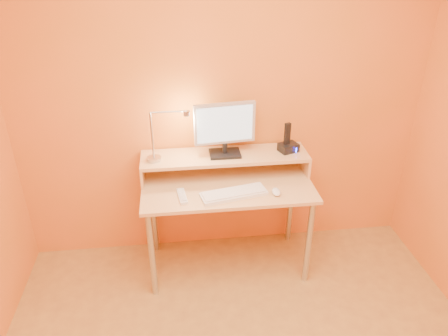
{
  "coord_description": "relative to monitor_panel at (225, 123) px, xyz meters",
  "views": [
    {
      "loc": [
        -0.34,
        -1.41,
        2.26
      ],
      "look_at": [
        -0.03,
        1.13,
        0.88
      ],
      "focal_mm": 34.46,
      "sensor_mm": 36.0,
      "label": 1
    }
  ],
  "objects": [
    {
      "name": "desk_leg_bl",
      "position": [
        -0.55,
        0.09,
        -0.77
      ],
      "size": [
        0.04,
        0.04,
        0.69
      ],
      "primitive_type": "cylinder",
      "color": "#B4B4B5",
      "rests_on": "floor"
    },
    {
      "name": "lamp_head",
      "position": [
        -0.26,
        -0.04,
        0.1
      ],
      "size": [
        0.04,
        0.04,
        0.03
      ],
      "primitive_type": "cylinder",
      "color": "#B4B4B5",
      "rests_on": "lamp_arm"
    },
    {
      "name": "keyboard",
      "position": [
        0.02,
        -0.31,
        -0.39
      ],
      "size": [
        0.47,
        0.23,
        0.02
      ],
      "primitive_type": "cube",
      "rotation": [
        0.0,
        0.0,
        0.21
      ],
      "color": "white",
      "rests_on": "desk_lower"
    },
    {
      "name": "desk_leg_br",
      "position": [
        0.55,
        0.09,
        -0.77
      ],
      "size": [
        0.04,
        0.04,
        0.69
      ],
      "primitive_type": "cylinder",
      "color": "#B4B4B5",
      "rests_on": "floor"
    },
    {
      "name": "shelf_riser_right",
      "position": [
        0.59,
        -0.01,
        -0.33
      ],
      "size": [
        0.02,
        0.3,
        0.14
      ],
      "primitive_type": "cube",
      "color": "tan",
      "rests_on": "desk_lower"
    },
    {
      "name": "monitor_neck",
      "position": [
        0.0,
        -0.01,
        -0.19
      ],
      "size": [
        0.04,
        0.04,
        0.07
      ],
      "primitive_type": "cylinder",
      "color": "black",
      "rests_on": "monitor_foot"
    },
    {
      "name": "monitor_panel",
      "position": [
        0.0,
        0.0,
        0.0
      ],
      "size": [
        0.43,
        0.08,
        0.29
      ],
      "primitive_type": "cube",
      "rotation": [
        0.0,
        0.0,
        0.11
      ],
      "color": "#B5B5BB",
      "rests_on": "monitor_neck"
    },
    {
      "name": "phone_dock",
      "position": [
        0.46,
        -0.01,
        -0.21
      ],
      "size": [
        0.16,
        0.14,
        0.06
      ],
      "primitive_type": "cube",
      "rotation": [
        0.0,
        0.0,
        0.34
      ],
      "color": "black",
      "rests_on": "desk_shelf"
    },
    {
      "name": "desk_shelf",
      "position": [
        -0.0,
        -0.01,
        -0.25
      ],
      "size": [
        1.2,
        0.3,
        0.02
      ],
      "primitive_type": "cube",
      "color": "tan",
      "rests_on": "desk_lower"
    },
    {
      "name": "desk_leg_fl",
      "position": [
        -0.55,
        -0.41,
        -0.77
      ],
      "size": [
        0.04,
        0.04,
        0.69
      ],
      "primitive_type": "cylinder",
      "color": "#B4B4B5",
      "rests_on": "floor"
    },
    {
      "name": "lamp_arm",
      "position": [
        -0.38,
        -0.04,
        0.12
      ],
      "size": [
        0.24,
        0.01,
        0.01
      ],
      "primitive_type": "cylinder",
      "rotation": [
        0.0,
        1.57,
        0.0
      ],
      "color": "#B4B4B5",
      "rests_on": "lamp_post"
    },
    {
      "name": "desk_leg_fr",
      "position": [
        0.55,
        -0.41,
        -0.77
      ],
      "size": [
        0.04,
        0.04,
        0.69
      ],
      "primitive_type": "cylinder",
      "color": "#B4B4B5",
      "rests_on": "floor"
    },
    {
      "name": "shelf_riser_left",
      "position": [
        -0.59,
        -0.01,
        -0.33
      ],
      "size": [
        0.02,
        0.3,
        0.14
      ],
      "primitive_type": "cube",
      "color": "tan",
      "rests_on": "desk_lower"
    },
    {
      "name": "lamp_bulb",
      "position": [
        -0.26,
        -0.04,
        0.09
      ],
      "size": [
        0.03,
        0.03,
        0.0
      ],
      "primitive_type": "cylinder",
      "color": "#FFEAC6",
      "rests_on": "lamp_head"
    },
    {
      "name": "phone_led",
      "position": [
        0.51,
        -0.06,
        -0.21
      ],
      "size": [
        0.01,
        0.0,
        0.04
      ],
      "primitive_type": "cube",
      "color": "#2531EC",
      "rests_on": "phone_dock"
    },
    {
      "name": "monitor_foot",
      "position": [
        0.0,
        -0.01,
        -0.23
      ],
      "size": [
        0.22,
        0.16,
        0.02
      ],
      "primitive_type": "cube",
      "color": "black",
      "rests_on": "desk_shelf"
    },
    {
      "name": "phone_handset",
      "position": [
        0.45,
        -0.01,
        -0.1
      ],
      "size": [
        0.05,
        0.04,
        0.16
      ],
      "primitive_type": "cube",
      "rotation": [
        0.0,
        0.0,
        0.34
      ],
      "color": "black",
      "rests_on": "phone_dock"
    },
    {
      "name": "monitor_back",
      "position": [
        0.0,
        0.02,
        0.0
      ],
      "size": [
        0.39,
        0.06,
        0.25
      ],
      "primitive_type": "cube",
      "rotation": [
        0.0,
        0.0,
        0.11
      ],
      "color": "black",
      "rests_on": "monitor_panel"
    },
    {
      "name": "mouse",
      "position": [
        0.31,
        -0.33,
        -0.38
      ],
      "size": [
        0.06,
        0.1,
        0.03
      ],
      "primitive_type": "ellipsoid",
      "rotation": [
        0.0,
        0.0,
        -0.04
      ],
      "color": "white",
      "rests_on": "desk_lower"
    },
    {
      "name": "lamp_post",
      "position": [
        -0.5,
        -0.04,
        -0.05
      ],
      "size": [
        0.01,
        0.01,
        0.33
      ],
      "primitive_type": "cylinder",
      "color": "#B4B4B5",
      "rests_on": "lamp_base"
    },
    {
      "name": "desk_lower",
      "position": [
        -0.0,
        -0.16,
        -0.41
      ],
      "size": [
        1.2,
        0.6,
        0.02
      ],
      "primitive_type": "cube",
      "color": "tan",
      "rests_on": "floor"
    },
    {
      "name": "lamp_base",
      "position": [
        -0.5,
        -0.04,
        -0.23
      ],
      "size": [
        0.1,
        0.1,
        0.02
      ],
      "primitive_type": "cylinder",
      "color": "#B4B4B5",
      "rests_on": "desk_shelf"
    },
    {
      "name": "remote_control",
      "position": [
        -0.32,
        -0.29,
        -0.39
      ],
      "size": [
        0.07,
        0.19,
        0.02
      ],
      "primitive_type": "cube",
      "rotation": [
        0.0,
        0.0,
        0.12
      ],
      "color": "white",
      "rests_on": "desk_lower"
    },
    {
      "name": "wall_back",
      "position": [
        -0.0,
        0.16,
        0.13
      ],
      "size": [
        3.0,
        0.04,
        2.5
      ],
      "primitive_type": "cube",
      "color": "orange",
      "rests_on": "floor"
    },
    {
      "name": "monitor_screen",
      "position": [
        0.0,
        -0.02,
        0.0
      ],
      "size": [
        0.39,
        0.05,
        0.25
      ],
      "primitive_type": "cube",
      "rotation": [
        0.0,
        0.0,
        0.11
      ],
      "color": "#A6C5D6",
      "rests_on": "monitor_panel"
    }
  ]
}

